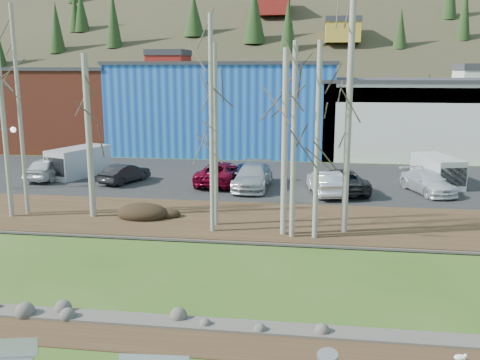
# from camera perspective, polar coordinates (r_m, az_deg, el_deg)

# --- Properties ---
(dirt_strip) EXTENTS (80.00, 1.80, 0.03)m
(dirt_strip) POSITION_cam_1_polar(r_m,az_deg,el_deg) (15.94, -1.64, -17.03)
(dirt_strip) COLOR #382616
(dirt_strip) RESTS_ON ground
(near_bank_rocks) EXTENTS (80.00, 0.80, 0.50)m
(near_bank_rocks) POSITION_cam_1_polar(r_m,az_deg,el_deg) (16.82, -1.05, -15.45)
(near_bank_rocks) COLOR #47423D
(near_bank_rocks) RESTS_ON ground
(river) EXTENTS (80.00, 8.00, 0.90)m
(river) POSITION_cam_1_polar(r_m,az_deg,el_deg) (20.51, 0.78, -10.25)
(river) COLOR black
(river) RESTS_ON ground
(far_bank_rocks) EXTENTS (80.00, 0.80, 0.46)m
(far_bank_rocks) POSITION_cam_1_polar(r_m,az_deg,el_deg) (24.33, 2.01, -6.65)
(far_bank_rocks) COLOR #47423D
(far_bank_rocks) RESTS_ON ground
(far_bank) EXTENTS (80.00, 7.00, 0.15)m
(far_bank) POSITION_cam_1_polar(r_m,az_deg,el_deg) (27.35, 2.72, -4.39)
(far_bank) COLOR #382616
(far_bank) RESTS_ON ground
(parking_lot) EXTENTS (80.00, 14.00, 0.14)m
(parking_lot) POSITION_cam_1_polar(r_m,az_deg,el_deg) (37.52, 4.22, 0.04)
(parking_lot) COLOR black
(parking_lot) RESTS_ON ground
(building_brick) EXTENTS (16.32, 12.24, 7.80)m
(building_brick) POSITION_cam_1_polar(r_m,az_deg,el_deg) (57.24, -19.60, 7.34)
(building_brick) COLOR brown
(building_brick) RESTS_ON ground
(building_blue) EXTENTS (20.40, 12.24, 8.30)m
(building_blue) POSITION_cam_1_polar(r_m,az_deg,el_deg) (51.47, -1.37, 7.86)
(building_blue) COLOR #1543AA
(building_blue) RESTS_ON ground
(building_white) EXTENTS (18.36, 12.24, 6.80)m
(building_white) POSITION_cam_1_polar(r_m,az_deg,el_deg) (51.72, 18.84, 6.43)
(building_white) COLOR silver
(building_white) RESTS_ON ground
(hillside) EXTENTS (160.00, 72.00, 35.00)m
(hillside) POSITION_cam_1_polar(r_m,az_deg,el_deg) (96.19, 6.89, 17.58)
(hillside) COLOR #302D1E
(hillside) RESTS_ON ground
(seagull) EXTENTS (0.38, 0.18, 0.27)m
(seagull) POSITION_cam_1_polar(r_m,az_deg,el_deg) (16.12, 22.45, -17.10)
(seagull) COLOR gold
(seagull) RESTS_ON ground
(dirt_mound) EXTENTS (2.70, 1.90, 0.53)m
(dirt_mound) POSITION_cam_1_polar(r_m,az_deg,el_deg) (28.16, -10.34, -3.38)
(dirt_mound) COLOR black
(dirt_mound) RESTS_ON far_bank
(birch_0) EXTENTS (0.24, 0.24, 9.49)m
(birch_0) POSITION_cam_1_polar(r_m,az_deg,el_deg) (29.58, -23.88, 5.36)
(birch_0) COLOR #AEAC9E
(birch_0) RESTS_ON far_bank
(birch_1) EXTENTS (0.20, 0.20, 10.72)m
(birch_1) POSITION_cam_1_polar(r_m,az_deg,el_deg) (29.78, -22.45, 6.70)
(birch_1) COLOR #AEAC9E
(birch_1) RESTS_ON far_bank
(birch_2) EXTENTS (0.32, 0.32, 8.30)m
(birch_2) POSITION_cam_1_polar(r_m,az_deg,el_deg) (28.20, -15.81, 4.44)
(birch_2) COLOR #AEAC9E
(birch_2) RESTS_ON far_bank
(birch_3) EXTENTS (0.21, 0.21, 9.94)m
(birch_3) POSITION_cam_1_polar(r_m,az_deg,el_deg) (24.51, -3.06, 5.75)
(birch_3) COLOR #AEAC9E
(birch_3) RESTS_ON far_bank
(birch_4) EXTENTS (0.28, 0.28, 8.45)m
(birch_4) POSITION_cam_1_polar(r_m,az_deg,el_deg) (24.18, 4.79, 3.86)
(birch_4) COLOR #AEAC9E
(birch_4) RESTS_ON far_bank
(birch_5) EXTENTS (0.22, 0.22, 8.72)m
(birch_5) POSITION_cam_1_polar(r_m,az_deg,el_deg) (25.65, -2.64, 4.65)
(birch_5) COLOR #AEAC9E
(birch_5) RESTS_ON far_bank
(birch_6) EXTENTS (0.23, 0.23, 8.74)m
(birch_6) POSITION_cam_1_polar(r_m,az_deg,el_deg) (23.81, 5.74, 4.07)
(birch_6) COLOR #AEAC9E
(birch_6) RESTS_ON far_bank
(birch_7) EXTENTS (0.29, 0.29, 11.35)m
(birch_7) POSITION_cam_1_polar(r_m,az_deg,el_deg) (24.81, 11.53, 7.24)
(birch_7) COLOR #AEAC9E
(birch_7) RESTS_ON far_bank
(birch_11) EXTENTS (0.23, 0.23, 8.74)m
(birch_11) POSITION_cam_1_polar(r_m,az_deg,el_deg) (23.79, 8.25, 4.00)
(birch_11) COLOR #AEAC9E
(birch_11) RESTS_ON far_bank
(street_lamp) EXTENTS (1.52, 0.39, 3.98)m
(street_lamp) POSITION_cam_1_polar(r_m,az_deg,el_deg) (36.85, -23.76, 3.90)
(street_lamp) COLOR #262628
(street_lamp) RESTS_ON parking_lot
(car_0) EXTENTS (2.16, 4.71, 1.56)m
(car_0) POSITION_cam_1_polar(r_m,az_deg,el_deg) (39.45, -19.57, 1.23)
(car_0) COLOR silver
(car_0) RESTS_ON parking_lot
(car_1) EXTENTS (2.61, 4.11, 1.28)m
(car_1) POSITION_cam_1_polar(r_m,az_deg,el_deg) (36.82, -12.17, 0.71)
(car_1) COLOR black
(car_1) RESTS_ON parking_lot
(car_2) EXTENTS (3.08, 5.67, 1.51)m
(car_2) POSITION_cam_1_polar(r_m,az_deg,el_deg) (35.57, -1.97, 0.77)
(car_2) COLOR maroon
(car_2) RESTS_ON parking_lot
(car_3) EXTENTS (2.34, 5.38, 1.54)m
(car_3) POSITION_cam_1_polar(r_m,az_deg,el_deg) (34.23, 1.35, 0.37)
(car_3) COLOR #A9ADB1
(car_3) RESTS_ON parking_lot
(car_4) EXTENTS (2.14, 4.31, 1.41)m
(car_4) POSITION_cam_1_polar(r_m,az_deg,el_deg) (35.24, 0.65, 0.59)
(car_4) COLOR #132448
(car_4) RESTS_ON parking_lot
(car_5) EXTENTS (2.43, 4.70, 1.48)m
(car_5) POSITION_cam_1_polar(r_m,az_deg,el_deg) (33.00, 9.14, -0.28)
(car_5) COLOR silver
(car_5) RESTS_ON parking_lot
(car_6) EXTENTS (3.69, 5.73, 1.47)m
(car_6) POSITION_cam_1_polar(r_m,az_deg,el_deg) (33.83, 10.66, -0.04)
(car_6) COLOR #262629
(car_6) RESTS_ON parking_lot
(car_7) EXTENTS (3.28, 4.99, 1.34)m
(car_7) POSITION_cam_1_polar(r_m,az_deg,el_deg) (34.99, 19.39, -0.22)
(car_7) COLOR silver
(car_7) RESTS_ON parking_lot
(van_white) EXTENTS (2.82, 4.66, 1.90)m
(van_white) POSITION_cam_1_polar(r_m,az_deg,el_deg) (37.36, 20.42, 0.87)
(van_white) COLOR silver
(van_white) RESTS_ON parking_lot
(van_grey) EXTENTS (3.37, 5.04, 2.04)m
(van_grey) POSITION_cam_1_polar(r_m,az_deg,el_deg) (39.77, -17.01, 1.83)
(van_grey) COLOR silver
(van_grey) RESTS_ON parking_lot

